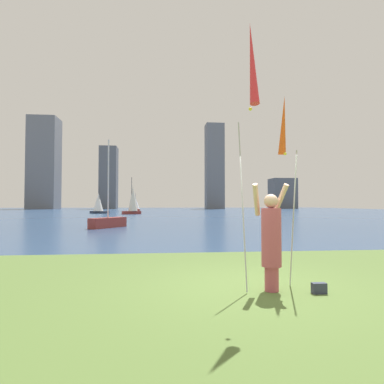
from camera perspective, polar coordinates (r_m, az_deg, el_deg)
ground at (r=57.29m, az=-4.10°, el=-3.61°), size 120.00×138.00×0.12m
person at (r=6.32m, az=13.36°, el=-7.59°), size 0.72×0.53×1.96m
kite_flag_left at (r=6.09m, az=10.17°, el=19.94°), size 0.16×1.20×4.71m
kite_flag_right at (r=7.17m, az=15.39°, el=10.20°), size 0.16×0.82×3.77m
bag at (r=6.52m, az=20.87°, el=-15.10°), size 0.25×0.12×0.19m
sailboat_0 at (r=55.17m, az=-15.68°, el=-1.85°), size 3.16×2.04×4.20m
sailboat_1 at (r=22.70m, az=-14.15°, el=-4.88°), size 2.22×2.85×5.83m
sailboat_2 at (r=59.67m, az=-9.62°, el=-2.27°), size 1.90×3.00×3.43m
sailboat_4 at (r=50.80m, az=-10.09°, el=-1.43°), size 2.87×1.97×5.54m
skyline_tower_0 at (r=106.14m, az=-23.93°, el=4.51°), size 7.84×7.52×26.50m
skyline_tower_1 at (r=102.07m, az=-14.04°, el=2.36°), size 4.95×5.88×18.36m
skyline_tower_2 at (r=103.97m, az=3.86°, el=4.39°), size 5.50×5.14×26.19m
skyline_tower_3 at (r=109.45m, az=15.20°, el=-0.26°), size 7.49×6.50×9.45m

